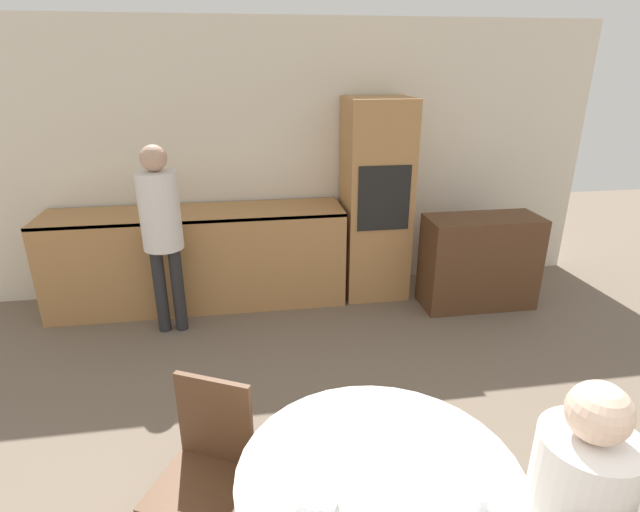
# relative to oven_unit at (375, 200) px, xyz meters

# --- Properties ---
(wall_back) EXTENTS (6.24, 0.05, 2.60)m
(wall_back) POSITION_rel_oven_unit_xyz_m (-0.82, 0.34, 0.34)
(wall_back) COLOR silver
(wall_back) RESTS_ON ground_plane
(kitchen_counter) EXTENTS (2.74, 0.60, 0.93)m
(kitchen_counter) POSITION_rel_oven_unit_xyz_m (-1.72, -0.01, -0.48)
(kitchen_counter) COLOR #AD7A47
(kitchen_counter) RESTS_ON ground_plane
(oven_unit) EXTENTS (0.61, 0.59, 1.92)m
(oven_unit) POSITION_rel_oven_unit_xyz_m (0.00, 0.00, 0.00)
(oven_unit) COLOR #AD7A47
(oven_unit) RESTS_ON ground_plane
(sideboard) EXTENTS (1.06, 0.45, 0.88)m
(sideboard) POSITION_rel_oven_unit_xyz_m (0.92, -0.45, -0.52)
(sideboard) COLOR #51331E
(sideboard) RESTS_ON ground_plane
(chair_far_left) EXTENTS (0.54, 0.54, 0.88)m
(chair_far_left) POSITION_rel_oven_unit_xyz_m (-1.50, -2.68, -0.47)
(chair_far_left) COLOR #51331E
(chair_far_left) RESTS_ON ground_plane
(person_standing) EXTENTS (0.33, 0.33, 1.62)m
(person_standing) POSITION_rel_oven_unit_xyz_m (-1.94, -0.51, 0.05)
(person_standing) COLOR #262628
(person_standing) RESTS_ON ground_plane
(cup) EXTENTS (0.08, 0.08, 0.08)m
(cup) POSITION_rel_oven_unit_xyz_m (-0.51, -3.34, -0.17)
(cup) COLOR silver
(cup) RESTS_ON dining_table
(bowl_near) EXTENTS (0.15, 0.15, 0.05)m
(bowl_near) POSITION_rel_oven_unit_xyz_m (-1.07, -3.23, -0.19)
(bowl_near) COLOR silver
(bowl_near) RESTS_ON dining_table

